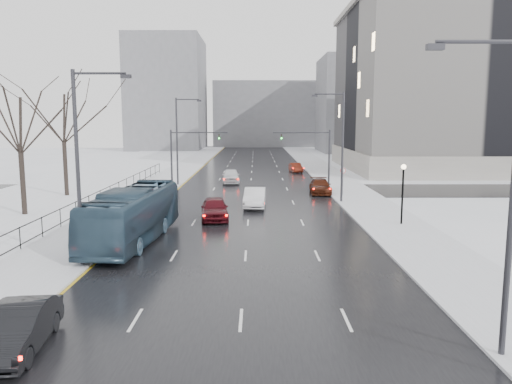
{
  "coord_description": "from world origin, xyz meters",
  "views": [
    {
      "loc": [
        0.56,
        -4.98,
        7.55
      ],
      "look_at": [
        0.59,
        29.76,
        2.5
      ],
      "focal_mm": 35.0,
      "sensor_mm": 36.0,
      "label": 1
    }
  ],
  "objects_px": {
    "sedan_left_near": "(18,328)",
    "sedan_right_near": "(255,198)",
    "mast_signal_right": "(319,152)",
    "sedan_right_distant": "(296,168)",
    "tree_park_e": "(67,196)",
    "streetlight_r_mid": "(340,141)",
    "mast_signal_left": "(181,152)",
    "tree_park_d": "(25,215)",
    "sedan_center_near": "(214,208)",
    "streetlight_r_near": "(506,184)",
    "streetlight_l_far": "(179,137)",
    "lamppost_r_mid": "(403,185)",
    "sedan_right_far": "(320,186)",
    "no_uturn_sign": "(343,173)",
    "sedan_center_far": "(231,176)",
    "bus": "(133,215)",
    "streetlight_l_near": "(82,159)"
  },
  "relations": [
    {
      "from": "sedan_left_near",
      "to": "sedan_right_near",
      "type": "distance_m",
      "value": 28.13
    },
    {
      "from": "streetlight_l_far",
      "to": "sedan_center_far",
      "type": "relative_size",
      "value": 1.99
    },
    {
      "from": "lamppost_r_mid",
      "to": "mast_signal_right",
      "type": "relative_size",
      "value": 0.66
    },
    {
      "from": "streetlight_r_near",
      "to": "bus",
      "type": "bearing_deg",
      "value": 134.79
    },
    {
      "from": "tree_park_e",
      "to": "sedan_center_near",
      "type": "bearing_deg",
      "value": -37.02
    },
    {
      "from": "streetlight_l_far",
      "to": "sedan_right_near",
      "type": "bearing_deg",
      "value": -59.06
    },
    {
      "from": "streetlight_l_far",
      "to": "mast_signal_right",
      "type": "bearing_deg",
      "value": -14.48
    },
    {
      "from": "tree_park_d",
      "to": "sedan_center_near",
      "type": "bearing_deg",
      "value": -6.72
    },
    {
      "from": "sedan_right_far",
      "to": "mast_signal_left",
      "type": "bearing_deg",
      "value": 173.58
    },
    {
      "from": "streetlight_l_near",
      "to": "sedan_right_distant",
      "type": "distance_m",
      "value": 49.05
    },
    {
      "from": "bus",
      "to": "sedan_center_near",
      "type": "relative_size",
      "value": 2.43
    },
    {
      "from": "streetlight_r_near",
      "to": "sedan_left_near",
      "type": "bearing_deg",
      "value": 178.2
    },
    {
      "from": "mast_signal_right",
      "to": "mast_signal_left",
      "type": "bearing_deg",
      "value": 180.0
    },
    {
      "from": "streetlight_r_mid",
      "to": "mast_signal_left",
      "type": "xyz_separation_m",
      "value": [
        -15.49,
        8.0,
        -1.51
      ]
    },
    {
      "from": "streetlight_r_near",
      "to": "lamppost_r_mid",
      "type": "distance_m",
      "value": 20.38
    },
    {
      "from": "mast_signal_left",
      "to": "mast_signal_right",
      "type": "bearing_deg",
      "value": 0.0
    },
    {
      "from": "streetlight_r_mid",
      "to": "sedan_right_far",
      "type": "distance_m",
      "value": 7.53
    },
    {
      "from": "no_uturn_sign",
      "to": "bus",
      "type": "relative_size",
      "value": 0.22
    },
    {
      "from": "streetlight_r_near",
      "to": "streetlight_r_mid",
      "type": "height_order",
      "value": "same"
    },
    {
      "from": "tree_park_e",
      "to": "sedan_center_far",
      "type": "distance_m",
      "value": 18.78
    },
    {
      "from": "streetlight_r_mid",
      "to": "sedan_right_distant",
      "type": "distance_m",
      "value": 27.1
    },
    {
      "from": "sedan_right_near",
      "to": "sedan_right_distant",
      "type": "bearing_deg",
      "value": 81.27
    },
    {
      "from": "sedan_left_near",
      "to": "sedan_right_near",
      "type": "xyz_separation_m",
      "value": [
        7.7,
        27.06,
        0.08
      ]
    },
    {
      "from": "tree_park_d",
      "to": "sedan_right_distant",
      "type": "bearing_deg",
      "value": 53.46
    },
    {
      "from": "streetlight_l_near",
      "to": "lamppost_r_mid",
      "type": "relative_size",
      "value": 2.34
    },
    {
      "from": "tree_park_e",
      "to": "mast_signal_right",
      "type": "xyz_separation_m",
      "value": [
        25.53,
        4.0,
        4.11
      ]
    },
    {
      "from": "mast_signal_right",
      "to": "sedan_right_distant",
      "type": "xyz_separation_m",
      "value": [
        -0.98,
        18.59,
        -3.41
      ]
    },
    {
      "from": "mast_signal_left",
      "to": "sedan_right_far",
      "type": "xyz_separation_m",
      "value": [
        14.53,
        -2.31,
        -3.33
      ]
    },
    {
      "from": "lamppost_r_mid",
      "to": "sedan_right_near",
      "type": "distance_m",
      "value": 13.09
    },
    {
      "from": "streetlight_r_mid",
      "to": "streetlight_l_far",
      "type": "height_order",
      "value": "same"
    },
    {
      "from": "mast_signal_right",
      "to": "bus",
      "type": "bearing_deg",
      "value": -122.23
    },
    {
      "from": "streetlight_r_mid",
      "to": "mast_signal_left",
      "type": "relative_size",
      "value": 1.54
    },
    {
      "from": "streetlight_r_mid",
      "to": "sedan_right_far",
      "type": "xyz_separation_m",
      "value": [
        -0.97,
        5.68,
        -4.84
      ]
    },
    {
      "from": "mast_signal_left",
      "to": "streetlight_r_near",
      "type": "bearing_deg",
      "value": -67.82
    },
    {
      "from": "sedan_left_near",
      "to": "tree_park_e",
      "type": "bearing_deg",
      "value": 102.92
    },
    {
      "from": "lamppost_r_mid",
      "to": "sedan_center_far",
      "type": "xyz_separation_m",
      "value": [
        -13.38,
        24.09,
        -2.05
      ]
    },
    {
      "from": "no_uturn_sign",
      "to": "sedan_center_far",
      "type": "bearing_deg",
      "value": 138.93
    },
    {
      "from": "tree_park_e",
      "to": "mast_signal_left",
      "type": "distance_m",
      "value": 12.29
    },
    {
      "from": "tree_park_d",
      "to": "mast_signal_right",
      "type": "bearing_deg",
      "value": 29.12
    },
    {
      "from": "tree_park_e",
      "to": "streetlight_r_mid",
      "type": "bearing_deg",
      "value": -8.63
    },
    {
      "from": "sedan_left_near",
      "to": "sedan_center_far",
      "type": "distance_m",
      "value": 43.87
    },
    {
      "from": "bus",
      "to": "sedan_right_near",
      "type": "bearing_deg",
      "value": 62.86
    },
    {
      "from": "streetlight_r_mid",
      "to": "sedan_right_near",
      "type": "distance_m",
      "value": 9.34
    },
    {
      "from": "tree_park_e",
      "to": "sedan_left_near",
      "type": "bearing_deg",
      "value": -71.83
    },
    {
      "from": "bus",
      "to": "streetlight_r_near",
      "type": "bearing_deg",
      "value": -40.9
    },
    {
      "from": "sedan_right_distant",
      "to": "streetlight_l_far",
      "type": "bearing_deg",
      "value": -142.11
    },
    {
      "from": "streetlight_l_far",
      "to": "sedan_left_near",
      "type": "xyz_separation_m",
      "value": [
        0.97,
        -41.52,
        -4.82
      ]
    },
    {
      "from": "tree_park_e",
      "to": "sedan_right_near",
      "type": "relative_size",
      "value": 2.65
    },
    {
      "from": "sedan_center_near",
      "to": "sedan_right_distant",
      "type": "height_order",
      "value": "sedan_center_near"
    },
    {
      "from": "no_uturn_sign",
      "to": "bus",
      "type": "height_order",
      "value": "bus"
    }
  ]
}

